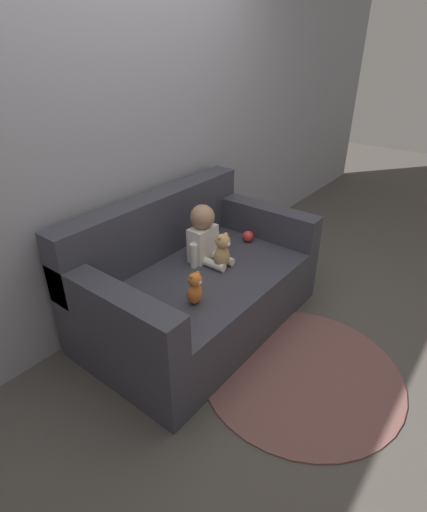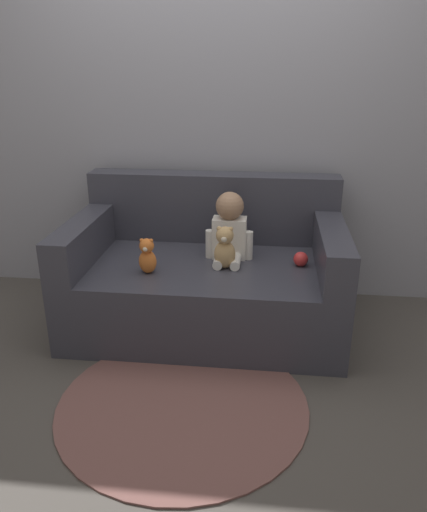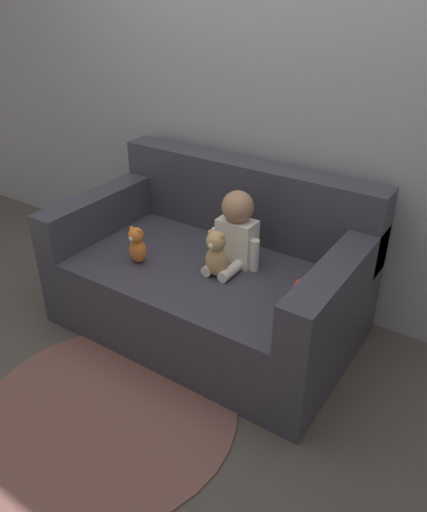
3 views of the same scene
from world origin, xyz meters
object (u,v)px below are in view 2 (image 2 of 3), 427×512
Objects in this scene: couch at (207,276)px; person_baby at (229,229)px; teddy_bear_brown at (225,248)px; toy_ball at (301,259)px; plush_toy_side at (147,256)px.

person_baby is at bearing 5.72° from couch.
person_baby is 0.17m from teddy_bear_brown.
person_baby reaches higher than toy_ball.
toy_ball is (0.56, -0.07, 0.16)m from couch.
teddy_bear_brown is at bearing -94.17° from person_baby.
plush_toy_side is (-0.44, -0.28, -0.08)m from person_baby.
person_baby is (0.13, 0.01, 0.31)m from couch.
teddy_bear_brown is (-0.01, -0.16, -0.06)m from person_baby.
person_baby is at bearing 85.83° from teddy_bear_brown.
teddy_bear_brown is 1.23× the size of plush_toy_side.
couch is 0.46m from plush_toy_side.
couch is at bearing 129.38° from teddy_bear_brown.
plush_toy_side is at bearing -147.00° from person_baby.
toy_ball is (0.44, 0.08, -0.08)m from teddy_bear_brown.
person_baby is at bearing 169.29° from toy_ball.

